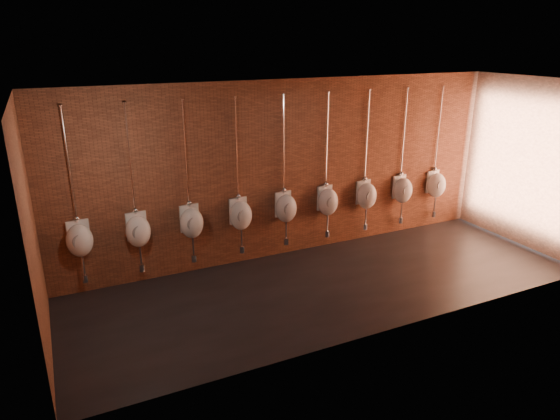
{
  "coord_description": "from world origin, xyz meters",
  "views": [
    {
      "loc": [
        -3.93,
        -6.29,
        3.87
      ],
      "look_at": [
        -0.52,
        0.9,
        1.1
      ],
      "focal_mm": 32.0,
      "sensor_mm": 36.0,
      "label": 1
    }
  ],
  "objects_px": {
    "urinal_1": "(138,230)",
    "urinal_2": "(192,222)",
    "urinal_4": "(286,208)",
    "urinal_0": "(80,239)",
    "urinal_5": "(328,201)",
    "urinal_8": "(436,184)",
    "urinal_3": "(241,215)",
    "urinal_6": "(367,195)",
    "urinal_7": "(403,190)"
  },
  "relations": [
    {
      "from": "urinal_6",
      "to": "urinal_8",
      "type": "bearing_deg",
      "value": 0.0
    },
    {
      "from": "urinal_1",
      "to": "urinal_2",
      "type": "height_order",
      "value": "same"
    },
    {
      "from": "urinal_5",
      "to": "urinal_8",
      "type": "relative_size",
      "value": 1.0
    },
    {
      "from": "urinal_0",
      "to": "urinal_6",
      "type": "height_order",
      "value": "same"
    },
    {
      "from": "urinal_3",
      "to": "urinal_8",
      "type": "relative_size",
      "value": 1.0
    },
    {
      "from": "urinal_3",
      "to": "urinal_4",
      "type": "relative_size",
      "value": 1.0
    },
    {
      "from": "urinal_2",
      "to": "urinal_6",
      "type": "distance_m",
      "value": 3.5
    },
    {
      "from": "urinal_4",
      "to": "urinal_3",
      "type": "bearing_deg",
      "value": 180.0
    },
    {
      "from": "urinal_0",
      "to": "urinal_5",
      "type": "xyz_separation_m",
      "value": [
        4.37,
        0.0,
        0.0
      ]
    },
    {
      "from": "urinal_2",
      "to": "urinal_8",
      "type": "height_order",
      "value": "same"
    },
    {
      "from": "urinal_5",
      "to": "urinal_8",
      "type": "bearing_deg",
      "value": 0.0
    },
    {
      "from": "urinal_7",
      "to": "urinal_1",
      "type": "bearing_deg",
      "value": 180.0
    },
    {
      "from": "urinal_8",
      "to": "urinal_4",
      "type": "bearing_deg",
      "value": 180.0
    },
    {
      "from": "urinal_1",
      "to": "urinal_3",
      "type": "xyz_separation_m",
      "value": [
        1.75,
        0.0,
        0.0
      ]
    },
    {
      "from": "urinal_3",
      "to": "urinal_6",
      "type": "relative_size",
      "value": 1.0
    },
    {
      "from": "urinal_1",
      "to": "urinal_8",
      "type": "bearing_deg",
      "value": 0.0
    },
    {
      "from": "urinal_0",
      "to": "urinal_5",
      "type": "height_order",
      "value": "same"
    },
    {
      "from": "urinal_0",
      "to": "urinal_7",
      "type": "distance_m",
      "value": 6.12
    },
    {
      "from": "urinal_2",
      "to": "urinal_1",
      "type": "bearing_deg",
      "value": 180.0
    },
    {
      "from": "urinal_4",
      "to": "urinal_5",
      "type": "height_order",
      "value": "same"
    },
    {
      "from": "urinal_4",
      "to": "urinal_5",
      "type": "xyz_separation_m",
      "value": [
        0.87,
        0.0,
        0.0
      ]
    },
    {
      "from": "urinal_5",
      "to": "urinal_1",
      "type": "bearing_deg",
      "value": 180.0
    },
    {
      "from": "urinal_0",
      "to": "urinal_1",
      "type": "relative_size",
      "value": 1.0
    },
    {
      "from": "urinal_0",
      "to": "urinal_7",
      "type": "relative_size",
      "value": 1.0
    },
    {
      "from": "urinal_2",
      "to": "urinal_4",
      "type": "xyz_separation_m",
      "value": [
        1.75,
        0.0,
        0.0
      ]
    },
    {
      "from": "urinal_0",
      "to": "urinal_7",
      "type": "height_order",
      "value": "same"
    },
    {
      "from": "urinal_6",
      "to": "urinal_7",
      "type": "xyz_separation_m",
      "value": [
        0.87,
        0.0,
        0.0
      ]
    },
    {
      "from": "urinal_0",
      "to": "urinal_5",
      "type": "bearing_deg",
      "value": 0.0
    },
    {
      "from": "urinal_0",
      "to": "urinal_5",
      "type": "distance_m",
      "value": 4.37
    },
    {
      "from": "urinal_2",
      "to": "urinal_3",
      "type": "bearing_deg",
      "value": 0.0
    },
    {
      "from": "urinal_3",
      "to": "urinal_6",
      "type": "height_order",
      "value": "same"
    },
    {
      "from": "urinal_7",
      "to": "urinal_8",
      "type": "relative_size",
      "value": 1.0
    },
    {
      "from": "urinal_2",
      "to": "urinal_6",
      "type": "height_order",
      "value": "same"
    },
    {
      "from": "urinal_2",
      "to": "urinal_4",
      "type": "height_order",
      "value": "same"
    },
    {
      "from": "urinal_4",
      "to": "urinal_0",
      "type": "bearing_deg",
      "value": 180.0
    },
    {
      "from": "urinal_7",
      "to": "urinal_8",
      "type": "xyz_separation_m",
      "value": [
        0.87,
        0.0,
        0.0
      ]
    },
    {
      "from": "urinal_6",
      "to": "urinal_7",
      "type": "distance_m",
      "value": 0.87
    },
    {
      "from": "urinal_1",
      "to": "urinal_2",
      "type": "xyz_separation_m",
      "value": [
        0.87,
        0.0,
        0.0
      ]
    },
    {
      "from": "urinal_2",
      "to": "urinal_3",
      "type": "height_order",
      "value": "same"
    },
    {
      "from": "urinal_1",
      "to": "urinal_7",
      "type": "bearing_deg",
      "value": 0.0
    },
    {
      "from": "urinal_4",
      "to": "urinal_7",
      "type": "bearing_deg",
      "value": 0.0
    },
    {
      "from": "urinal_6",
      "to": "urinal_8",
      "type": "relative_size",
      "value": 1.0
    },
    {
      "from": "urinal_2",
      "to": "urinal_8",
      "type": "bearing_deg",
      "value": 0.0
    },
    {
      "from": "urinal_0",
      "to": "urinal_6",
      "type": "bearing_deg",
      "value": 0.0
    },
    {
      "from": "urinal_0",
      "to": "urinal_1",
      "type": "distance_m",
      "value": 0.87
    },
    {
      "from": "urinal_3",
      "to": "urinal_4",
      "type": "height_order",
      "value": "same"
    },
    {
      "from": "urinal_0",
      "to": "urinal_7",
      "type": "xyz_separation_m",
      "value": [
        6.12,
        0.0,
        0.0
      ]
    },
    {
      "from": "urinal_2",
      "to": "urinal_7",
      "type": "bearing_deg",
      "value": 0.0
    },
    {
      "from": "urinal_0",
      "to": "urinal_8",
      "type": "distance_m",
      "value": 7.0
    },
    {
      "from": "urinal_2",
      "to": "urinal_6",
      "type": "bearing_deg",
      "value": 0.0
    }
  ]
}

